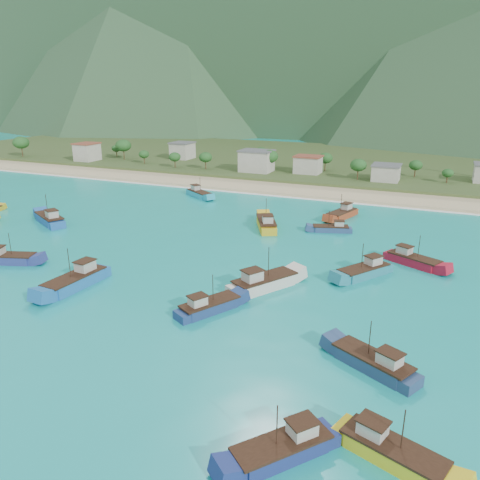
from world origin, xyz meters
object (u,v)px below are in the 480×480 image
at_px(boat_16, 391,453).
at_px(boat_11, 8,259).
at_px(boat_9, 76,281).
at_px(boat_10, 284,450).
at_px(boat_20, 266,224).
at_px(boat_17, 413,261).
at_px(boat_6, 209,307).
at_px(boat_5, 50,220).
at_px(boat_23, 264,283).
at_px(boat_22, 364,272).
at_px(boat_8, 331,229).
at_px(boat_21, 374,364).
at_px(boat_26, 199,194).
at_px(boat_13, 342,215).

bearing_deg(boat_16, boat_11, -88.22).
height_order(boat_9, boat_10, boat_9).
bearing_deg(boat_20, boat_17, -45.90).
relative_size(boat_6, boat_16, 0.98).
xyz_separation_m(boat_5, boat_23, (59.93, -15.29, 0.00)).
height_order(boat_20, boat_22, boat_20).
bearing_deg(boat_8, boat_23, 157.49).
relative_size(boat_5, boat_23, 1.01).
xyz_separation_m(boat_5, boat_21, (79.47, -31.45, -0.18)).
bearing_deg(boat_11, boat_17, 93.88).
bearing_deg(boat_22, boat_6, 84.13).
xyz_separation_m(boat_10, boat_22, (-0.28, 44.73, 0.09)).
bearing_deg(boat_9, boat_8, -119.55).
xyz_separation_m(boat_9, boat_26, (-12.59, 65.64, -0.16)).
distance_m(boat_10, boat_16, 9.26).
relative_size(boat_13, boat_23, 0.92).
relative_size(boat_11, boat_23, 0.87).
bearing_deg(boat_22, boat_13, -39.27).
height_order(boat_13, boat_16, boat_13).
distance_m(boat_13, boat_23, 48.07).
xyz_separation_m(boat_13, boat_20, (-14.13, -15.84, 0.11)).
bearing_deg(boat_6, boat_5, -176.50).
bearing_deg(boat_6, boat_26, 147.79).
relative_size(boat_10, boat_17, 0.90).
distance_m(boat_21, boat_23, 25.35).
bearing_deg(boat_11, boat_26, 155.31).
bearing_deg(boat_13, boat_8, 108.04).
distance_m(boat_5, boat_10, 88.47).
height_order(boat_8, boat_16, boat_16).
xyz_separation_m(boat_10, boat_16, (8.64, 3.31, 0.00)).
bearing_deg(boat_16, boat_23, -123.17).
relative_size(boat_9, boat_22, 1.15).
xyz_separation_m(boat_23, boat_26, (-40.83, 54.40, -0.16)).
xyz_separation_m(boat_11, boat_26, (6.51, 62.12, 0.04)).
relative_size(boat_6, boat_8, 1.13).
bearing_deg(boat_13, boat_22, 124.23).
distance_m(boat_10, boat_11, 66.55).
height_order(boat_11, boat_13, boat_13).
height_order(boat_9, boat_23, boat_23).
bearing_deg(boat_9, boat_13, -113.29).
distance_m(boat_8, boat_20, 14.73).
bearing_deg(boat_8, boat_22, -172.51).
relative_size(boat_9, boat_17, 1.16).
height_order(boat_22, boat_26, boat_22).
height_order(boat_8, boat_11, boat_11).
bearing_deg(boat_5, boat_20, -42.28).
distance_m(boat_20, boat_26, 36.87).
bearing_deg(boat_6, boat_8, 109.43).
xyz_separation_m(boat_10, boat_23, (-14.27, 32.88, 0.24)).
bearing_deg(boat_5, boat_16, -89.89).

